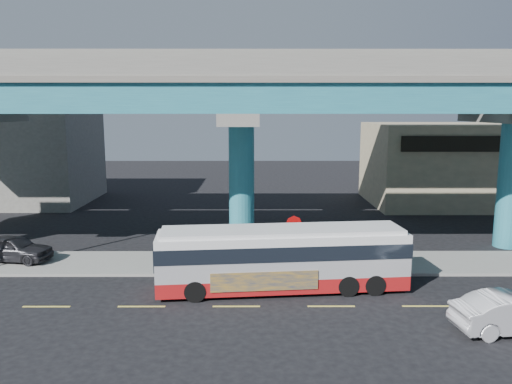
{
  "coord_description": "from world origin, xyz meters",
  "views": [
    {
      "loc": [
        0.76,
        -20.22,
        8.2
      ],
      "look_at": [
        0.84,
        4.0,
        4.18
      ],
      "focal_mm": 35.0,
      "sensor_mm": 36.0,
      "label": 1
    }
  ],
  "objects": [
    {
      "name": "sidewalk",
      "position": [
        0.0,
        5.5,
        0.07
      ],
      "size": [
        70.0,
        4.0,
        0.15
      ],
      "primitive_type": "cube",
      "color": "gray",
      "rests_on": "ground"
    },
    {
      "name": "viaduct",
      "position": [
        -0.0,
        9.11,
        9.14
      ],
      "size": [
        52.0,
        12.4,
        11.7
      ],
      "color": "#20687B",
      "rests_on": "ground"
    },
    {
      "name": "stop_sign",
      "position": [
        2.74,
        4.18,
        2.18
      ],
      "size": [
        0.83,
        0.16,
        2.79
      ],
      "rotation": [
        0.0,
        0.0,
        -0.23
      ],
      "color": "gray",
      "rests_on": "sidewalk"
    },
    {
      "name": "ground",
      "position": [
        0.0,
        0.0,
        0.0
      ],
      "size": [
        120.0,
        120.0,
        0.0
      ],
      "primitive_type": "plane",
      "color": "black",
      "rests_on": "ground"
    },
    {
      "name": "lane_markings",
      "position": [
        -0.0,
        -0.3,
        0.01
      ],
      "size": [
        58.0,
        0.12,
        0.01
      ],
      "color": "#D8C64C",
      "rests_on": "ground"
    },
    {
      "name": "building_concrete",
      "position": [
        -20.0,
        24.0,
        4.5
      ],
      "size": [
        12.0,
        10.0,
        9.0
      ],
      "primitive_type": "cube",
      "color": "gray",
      "rests_on": "ground"
    },
    {
      "name": "transit_bus",
      "position": [
        2.03,
        1.68,
        1.59
      ],
      "size": [
        11.51,
        3.51,
        2.91
      ],
      "rotation": [
        0.0,
        0.0,
        0.1
      ],
      "color": "#A21315",
      "rests_on": "ground"
    },
    {
      "name": "building_beige",
      "position": [
        18.0,
        22.98,
        3.51
      ],
      "size": [
        14.0,
        10.23,
        7.0
      ],
      "color": "tan",
      "rests_on": "ground"
    },
    {
      "name": "parked_car",
      "position": [
        -12.2,
        5.68,
        0.86
      ],
      "size": [
        3.0,
        4.69,
        1.41
      ],
      "primitive_type": "imported",
      "rotation": [
        0.0,
        0.0,
        1.41
      ],
      "color": "#29292D",
      "rests_on": "sidewalk"
    }
  ]
}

